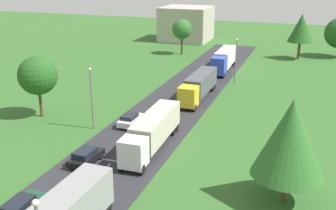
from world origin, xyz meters
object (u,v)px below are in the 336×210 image
(lamppost_second, at_px, (92,95))
(tree_oak, at_px, (290,138))
(truck_second, at_px, (152,130))
(distant_building, at_px, (186,24))
(car_third, at_px, (86,156))
(truck_third, at_px, (199,85))
(truck_fourth, at_px, (224,59))
(car_second, at_px, (20,207))
(tree_pine, at_px, (182,29))
(tree_birch, at_px, (38,76))
(lamppost_third, at_px, (236,58))
(tree_ash, at_px, (301,28))
(car_fourth, at_px, (130,119))

(lamppost_second, bearing_deg, tree_oak, -20.83)
(truck_second, distance_m, distant_building, 67.31)
(car_third, bearing_deg, tree_oak, -0.94)
(truck_third, bearing_deg, truck_fourth, 90.32)
(truck_second, relative_size, tree_oak, 1.39)
(car_second, distance_m, tree_pine, 63.57)
(lamppost_second, xyz_separation_m, tree_birch, (-8.51, 1.44, 1.25))
(lamppost_third, bearing_deg, truck_fourth, 114.29)
(truck_second, relative_size, lamppost_third, 1.67)
(distant_building, bearing_deg, tree_ash, -25.31)
(truck_fourth, relative_size, lamppost_second, 1.62)
(lamppost_second, height_order, tree_birch, tree_birch)
(lamppost_third, relative_size, tree_pine, 0.97)
(car_third, relative_size, tree_pine, 0.54)
(truck_third, bearing_deg, truck_second, -89.98)
(tree_oak, bearing_deg, truck_third, 120.28)
(car_second, distance_m, lamppost_second, 18.71)
(car_third, bearing_deg, tree_birch, 141.55)
(lamppost_second, height_order, distant_building, distant_building)
(truck_third, distance_m, distant_building, 49.67)
(tree_oak, bearing_deg, lamppost_second, 159.17)
(truck_fourth, height_order, car_second, truck_fourth)
(truck_second, height_order, tree_oak, tree_oak)
(truck_second, distance_m, car_second, 16.06)
(truck_third, relative_size, truck_fourth, 1.01)
(tree_birch, bearing_deg, tree_ash, 57.60)
(truck_second, distance_m, truck_third, 18.41)
(truck_fourth, relative_size, tree_pine, 1.59)
(car_third, xyz_separation_m, car_fourth, (-0.12, 10.73, 0.00))
(truck_second, relative_size, truck_fourth, 1.02)
(tree_birch, distance_m, tree_ash, 55.92)
(truck_third, xyz_separation_m, truck_fourth, (-0.10, 17.98, 0.12))
(car_second, distance_m, lamppost_third, 44.63)
(tree_oak, bearing_deg, car_fourth, 150.12)
(truck_second, relative_size, lamppost_second, 1.66)
(truck_fourth, xyz_separation_m, car_fourth, (-4.91, -31.29, -1.36))
(car_second, bearing_deg, tree_pine, 96.32)
(truck_second, distance_m, tree_ash, 53.18)
(truck_third, height_order, truck_fourth, truck_fourth)
(car_third, bearing_deg, lamppost_third, 76.24)
(truck_third, bearing_deg, lamppost_third, 71.01)
(distant_building, bearing_deg, truck_second, -75.83)
(truck_fourth, xyz_separation_m, tree_ash, (12.70, 15.09, 4.29))
(truck_second, xyz_separation_m, lamppost_second, (-8.86, 2.84, 2.17))
(truck_third, xyz_separation_m, tree_birch, (-17.36, -14.14, 3.44))
(truck_fourth, distance_m, distant_building, 33.21)
(truck_fourth, bearing_deg, lamppost_third, -65.71)
(lamppost_third, bearing_deg, lamppost_second, -115.64)
(lamppost_third, bearing_deg, distant_building, 118.48)
(tree_oak, distance_m, tree_pine, 59.88)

